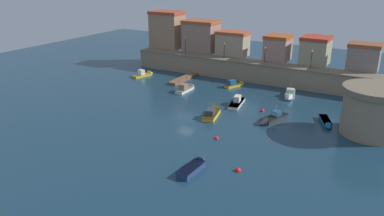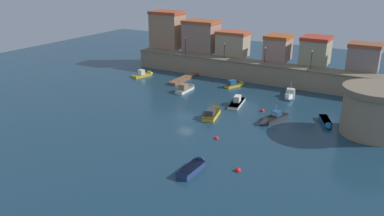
% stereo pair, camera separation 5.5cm
% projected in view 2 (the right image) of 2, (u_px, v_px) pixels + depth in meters
% --- Properties ---
extents(ground_plane, '(140.64, 140.64, 0.00)m').
position_uv_depth(ground_plane, '(185.00, 117.00, 62.16)').
color(ground_plane, '#19384C').
extents(quay_wall, '(52.51, 4.10, 4.11)m').
position_uv_depth(quay_wall, '(246.00, 70.00, 82.16)').
color(quay_wall, gray).
rests_on(quay_wall, ground).
extents(old_town_backdrop, '(51.49, 6.14, 8.85)m').
position_uv_depth(old_town_backdrop, '(233.00, 40.00, 86.59)').
color(old_town_backdrop, '#A47C5D').
rests_on(old_town_backdrop, ground).
extents(fortress_tower, '(9.31, 9.31, 6.97)m').
position_uv_depth(fortress_tower, '(374.00, 111.00, 54.52)').
color(fortress_tower, gray).
rests_on(fortress_tower, ground).
extents(pier_dock, '(1.78, 9.66, 0.70)m').
position_uv_depth(pier_dock, '(184.00, 79.00, 82.59)').
color(pier_dock, brown).
rests_on(pier_dock, ground).
extents(quay_lamp_0, '(0.32, 0.32, 3.69)m').
position_uv_depth(quay_lamp_0, '(185.00, 43.00, 87.63)').
color(quay_lamp_0, black).
rests_on(quay_lamp_0, quay_wall).
extents(quay_lamp_1, '(0.32, 0.32, 3.26)m').
position_uv_depth(quay_lamp_1, '(224.00, 48.00, 83.19)').
color(quay_lamp_1, black).
rests_on(quay_lamp_1, quay_wall).
extents(quay_lamp_2, '(0.32, 0.32, 3.24)m').
position_uv_depth(quay_lamp_2, '(265.00, 52.00, 78.94)').
color(quay_lamp_2, black).
rests_on(quay_lamp_2, quay_wall).
extents(quay_lamp_3, '(0.32, 0.32, 3.51)m').
position_uv_depth(quay_lamp_3, '(312.00, 56.00, 74.52)').
color(quay_lamp_3, black).
rests_on(quay_lamp_3, quay_wall).
extents(moored_boat_0, '(3.00, 5.60, 2.05)m').
position_uv_depth(moored_boat_0, '(145.00, 74.00, 85.72)').
color(moored_boat_0, gold).
rests_on(moored_boat_0, ground).
extents(moored_boat_1, '(2.85, 7.38, 2.13)m').
position_uv_depth(moored_boat_1, '(238.00, 101.00, 68.49)').
color(moored_boat_1, white).
rests_on(moored_boat_1, ground).
extents(moored_boat_2, '(1.55, 6.05, 2.02)m').
position_uv_depth(moored_boat_2, '(187.00, 88.00, 75.46)').
color(moored_boat_2, white).
rests_on(moored_boat_2, ground).
extents(moored_boat_3, '(3.20, 5.41, 1.16)m').
position_uv_depth(moored_boat_3, '(326.00, 123.00, 58.89)').
color(moored_boat_3, '#195689').
rests_on(moored_boat_3, ground).
extents(moored_boat_4, '(1.71, 5.33, 1.46)m').
position_uv_depth(moored_boat_4, '(195.00, 166.00, 45.79)').
color(moored_boat_4, navy).
rests_on(moored_boat_4, ground).
extents(moored_boat_5, '(3.14, 6.51, 2.02)m').
position_uv_depth(moored_boat_5, '(213.00, 112.00, 62.82)').
color(moored_boat_5, gold).
rests_on(moored_boat_5, ground).
extents(moored_boat_6, '(2.70, 5.96, 3.15)m').
position_uv_depth(moored_boat_6, '(290.00, 95.00, 71.28)').
color(moored_boat_6, white).
rests_on(moored_boat_6, ground).
extents(moored_boat_7, '(3.59, 6.44, 3.10)m').
position_uv_depth(moored_boat_7, '(271.00, 119.00, 59.88)').
color(moored_boat_7, '#333338').
rests_on(moored_boat_7, ground).
extents(moored_boat_8, '(3.23, 4.92, 1.81)m').
position_uv_depth(moored_boat_8, '(236.00, 84.00, 77.92)').
color(moored_boat_8, gold).
rests_on(moored_boat_8, ground).
extents(mooring_buoy_0, '(0.67, 0.67, 0.67)m').
position_uv_depth(mooring_buoy_0, '(217.00, 139.00, 54.15)').
color(mooring_buoy_0, red).
rests_on(mooring_buoy_0, ground).
extents(mooring_buoy_1, '(0.78, 0.78, 0.78)m').
position_uv_depth(mooring_buoy_1, '(262.00, 111.00, 64.55)').
color(mooring_buoy_1, red).
rests_on(mooring_buoy_1, ground).
extents(mooring_buoy_2, '(0.79, 0.79, 0.79)m').
position_uv_depth(mooring_buoy_2, '(238.00, 171.00, 45.57)').
color(mooring_buoy_2, red).
rests_on(mooring_buoy_2, ground).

